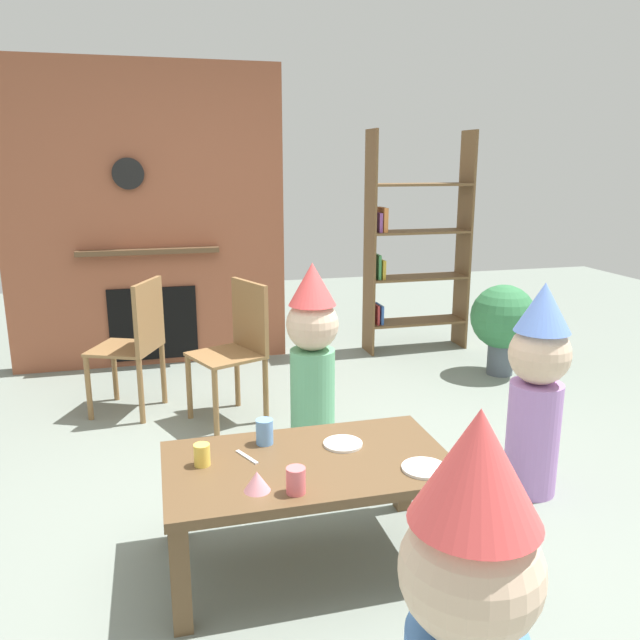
{
  "coord_description": "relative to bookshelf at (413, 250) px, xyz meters",
  "views": [
    {
      "loc": [
        -0.67,
        -2.73,
        1.65
      ],
      "look_at": [
        0.15,
        0.4,
        0.84
      ],
      "focal_mm": 35.81,
      "sensor_mm": 36.0,
      "label": 1
    }
  ],
  "objects": [
    {
      "name": "paper_cup_near_left",
      "position": [
        -2.04,
        -2.75,
        -0.39
      ],
      "size": [
        0.06,
        0.06,
        0.09
      ],
      "primitive_type": "cylinder",
      "color": "#F2CC4C",
      "rests_on": "coffee_table"
    },
    {
      "name": "potted_plant_tall",
      "position": [
        0.42,
        -0.83,
        -0.45
      ],
      "size": [
        0.5,
        0.5,
        0.72
      ],
      "color": "#4C5660",
      "rests_on": "ground_plane"
    },
    {
      "name": "brick_fireplace_feature",
      "position": [
        -2.22,
        0.2,
        0.3
      ],
      "size": [
        2.2,
        0.28,
        2.4
      ],
      "color": "#935138",
      "rests_on": "ground_plane"
    },
    {
      "name": "coffee_table",
      "position": [
        -1.62,
        -2.82,
        -0.5
      ],
      "size": [
        1.17,
        0.67,
        0.46
      ],
      "color": "brown",
      "rests_on": "ground_plane"
    },
    {
      "name": "dining_chair_left",
      "position": [
        -2.32,
        -0.93,
        -0.38
      ],
      "size": [
        0.53,
        0.53,
        0.9
      ],
      "rotation": [
        0.0,
        0.0,
        2.72
      ],
      "color": "olive",
      "rests_on": "ground_plane"
    },
    {
      "name": "child_by_the_chairs",
      "position": [
        -1.33,
        -1.71,
        -0.31
      ],
      "size": [
        0.3,
        0.3,
        1.09
      ],
      "rotation": [
        0.0,
        0.0,
        -1.83
      ],
      "color": "#66B27F",
      "rests_on": "ground_plane"
    },
    {
      "name": "birthday_cake_slice",
      "position": [
        -1.86,
        -3.01,
        -0.39
      ],
      "size": [
        0.1,
        0.1,
        0.08
      ],
      "primitive_type": "cone",
      "color": "pink",
      "rests_on": "coffee_table"
    },
    {
      "name": "paper_cup_near_right",
      "position": [
        -1.77,
        -2.62,
        -0.38
      ],
      "size": [
        0.07,
        0.07,
        0.11
      ],
      "primitive_type": "cylinder",
      "color": "#669EE0",
      "rests_on": "coffee_table"
    },
    {
      "name": "child_in_pink",
      "position": [
        -0.39,
        -2.53,
        -0.32
      ],
      "size": [
        0.3,
        0.3,
        1.09
      ],
      "rotation": [
        0.0,
        0.0,
        -2.91
      ],
      "color": "#B27FCC",
      "rests_on": "ground_plane"
    },
    {
      "name": "paper_plate_front",
      "position": [
        -1.44,
        -2.72,
        -0.43
      ],
      "size": [
        0.17,
        0.17,
        0.01
      ],
      "primitive_type": "cylinder",
      "color": "white",
      "rests_on": "coffee_table"
    },
    {
      "name": "bookshelf",
      "position": [
        0.0,
        0.0,
        0.0
      ],
      "size": [
        0.9,
        0.28,
        1.9
      ],
      "color": "brown",
      "rests_on": "ground_plane"
    },
    {
      "name": "paper_cup_center",
      "position": [
        -1.73,
        -3.06,
        -0.38
      ],
      "size": [
        0.07,
        0.07,
        0.1
      ],
      "primitive_type": "cylinder",
      "color": "#E5666B",
      "rests_on": "coffee_table"
    },
    {
      "name": "ground_plane",
      "position": [
        -1.51,
        -2.4,
        -0.89
      ],
      "size": [
        12.0,
        12.0,
        0.0
      ],
      "primitive_type": "plane",
      "color": "gray"
    },
    {
      "name": "dining_chair_middle",
      "position": [
        -1.69,
        -1.19,
        -0.38
      ],
      "size": [
        0.52,
        0.52,
        0.9
      ],
      "rotation": [
        0.0,
        0.0,
        3.54
      ],
      "color": "olive",
      "rests_on": "ground_plane"
    },
    {
      "name": "child_with_cone_hat",
      "position": [
        -1.55,
        -4.04,
        -0.28
      ],
      "size": [
        0.32,
        0.32,
        1.16
      ],
      "rotation": [
        0.0,
        0.0,
        1.63
      ],
      "color": "#4C7FC6",
      "rests_on": "ground_plane"
    },
    {
      "name": "table_fork",
      "position": [
        -1.86,
        -2.73,
        -0.43
      ],
      "size": [
        0.08,
        0.14,
        0.01
      ],
      "primitive_type": "cube",
      "rotation": [
        0.0,
        0.0,
        2.0
      ],
      "color": "silver",
      "rests_on": "coffee_table"
    },
    {
      "name": "paper_plate_rear",
      "position": [
        -1.2,
        -3.01,
        -0.43
      ],
      "size": [
        0.18,
        0.18,
        0.01
      ],
      "primitive_type": "cylinder",
      "color": "white",
      "rests_on": "coffee_table"
    }
  ]
}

